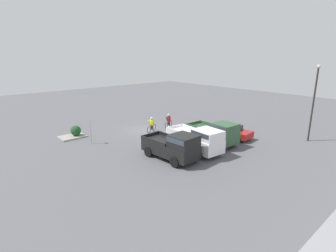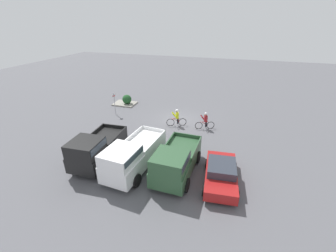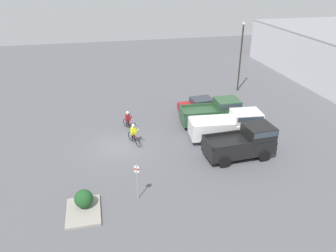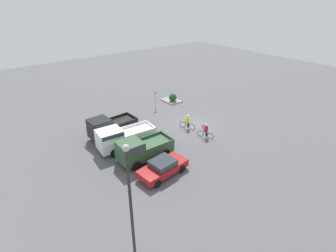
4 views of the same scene
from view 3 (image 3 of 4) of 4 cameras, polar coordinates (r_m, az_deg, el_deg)
ground_plane at (r=25.47m, az=-8.42°, el=-3.48°), size 80.00×80.00×0.00m
sedan_0 at (r=31.03m, az=5.87°, el=3.64°), size 2.31×4.41×1.36m
pickup_truck_0 at (r=28.50m, az=8.15°, el=2.45°), size 2.41×5.04×2.23m
pickup_truck_1 at (r=26.21m, az=10.77°, el=0.12°), size 2.58×5.71×2.27m
pickup_truck_2 at (r=23.99m, az=13.20°, el=-2.65°), size 2.47×5.00×2.31m
cyclist_0 at (r=25.35m, az=-6.00°, el=-1.32°), size 1.77×0.75×1.67m
cyclist_1 at (r=27.71m, az=-6.98°, el=1.07°), size 1.69×0.73×1.64m
fire_lane_sign at (r=19.15m, az=-5.41°, el=-9.06°), size 0.15×0.28×2.39m
lamppost at (r=36.33m, az=12.59°, el=12.43°), size 0.36×0.36×7.36m
curb_island at (r=19.50m, az=-14.51°, el=-14.23°), size 2.53×1.88×0.15m
shrub at (r=19.41m, az=-14.46°, el=-12.16°), size 1.05×1.05×1.05m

